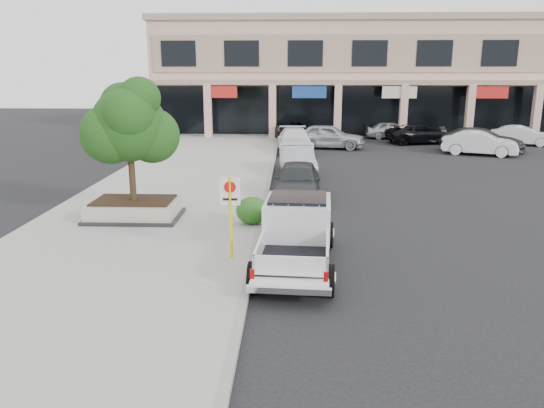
{
  "coord_description": "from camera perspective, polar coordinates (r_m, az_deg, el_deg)",
  "views": [
    {
      "loc": [
        -0.47,
        -14.21,
        5.23
      ],
      "look_at": [
        -1.07,
        1.5,
        1.24
      ],
      "focal_mm": 35.0,
      "sensor_mm": 36.0,
      "label": 1
    }
  ],
  "objects": [
    {
      "name": "pickup_truck",
      "position": [
        14.33,
        2.57,
        -3.48
      ],
      "size": [
        2.4,
        5.67,
        1.75
      ],
      "primitive_type": null,
      "rotation": [
        0.0,
        0.0,
        -0.06
      ],
      "color": "silver",
      "rests_on": "ground"
    },
    {
      "name": "curb_car_c",
      "position": [
        34.78,
        2.46,
        6.84
      ],
      "size": [
        2.46,
        5.41,
        1.54
      ],
      "primitive_type": "imported",
      "rotation": [
        0.0,
        0.0,
        0.06
      ],
      "color": "white",
      "rests_on": "ground"
    },
    {
      "name": "planter_tree",
      "position": [
        18.85,
        -14.62,
        8.25
      ],
      "size": [
        2.9,
        2.55,
        4.0
      ],
      "color": "#302512",
      "rests_on": "planter"
    },
    {
      "name": "lot_car_b",
      "position": [
        36.04,
        21.44,
        6.11
      ],
      "size": [
        4.81,
        3.06,
        1.5
      ],
      "primitive_type": "imported",
      "rotation": [
        0.0,
        0.0,
        1.22
      ],
      "color": "silver",
      "rests_on": "ground"
    },
    {
      "name": "ground",
      "position": [
        15.14,
        3.85,
        -6.0
      ],
      "size": [
        120.0,
        120.0,
        0.0
      ],
      "primitive_type": "plane",
      "color": "black",
      "rests_on": "ground"
    },
    {
      "name": "lot_car_d",
      "position": [
        40.45,
        15.77,
        7.28
      ],
      "size": [
        5.41,
        3.15,
        1.42
      ],
      "primitive_type": "imported",
      "rotation": [
        0.0,
        0.0,
        1.74
      ],
      "color": "black",
      "rests_on": "ground"
    },
    {
      "name": "strip_mall",
      "position": [
        48.88,
        12.5,
        13.34
      ],
      "size": [
        40.55,
        12.43,
        9.5
      ],
      "color": "#D09F92",
      "rests_on": "ground"
    },
    {
      "name": "lot_car_f",
      "position": [
        42.03,
        25.25,
        6.68
      ],
      "size": [
        4.43,
        2.73,
        1.38
      ],
      "primitive_type": "imported",
      "rotation": [
        0.0,
        0.0,
        1.24
      ],
      "color": "silver",
      "rests_on": "ground"
    },
    {
      "name": "curb_car_b",
      "position": [
        26.94,
        2.77,
        4.61
      ],
      "size": [
        1.96,
        4.59,
        1.47
      ],
      "primitive_type": "imported",
      "rotation": [
        0.0,
        0.0,
        0.09
      ],
      "color": "#A1A4A8",
      "rests_on": "ground"
    },
    {
      "name": "hedge",
      "position": [
        17.91,
        -2.15,
        -0.7
      ],
      "size": [
        1.1,
        0.99,
        0.93
      ],
      "primitive_type": "ellipsoid",
      "color": "#1F4F16",
      "rests_on": "sidewalk"
    },
    {
      "name": "curb_car_d",
      "position": [
        39.74,
        2.28,
        7.75
      ],
      "size": [
        3.03,
        5.66,
        1.51
      ],
      "primitive_type": "imported",
      "rotation": [
        0.0,
        0.0,
        0.1
      ],
      "color": "black",
      "rests_on": "ground"
    },
    {
      "name": "lot_car_a",
      "position": [
        36.65,
        6.08,
        7.26
      ],
      "size": [
        5.18,
        2.84,
        1.67
      ],
      "primitive_type": "imported",
      "rotation": [
        0.0,
        0.0,
        1.39
      ],
      "color": "#ADB0B6",
      "rests_on": "ground"
    },
    {
      "name": "lot_car_c",
      "position": [
        37.61,
        21.64,
        6.44
      ],
      "size": [
        5.69,
        3.2,
        1.56
      ],
      "primitive_type": "imported",
      "rotation": [
        0.0,
        0.0,
        1.37
      ],
      "color": "#2F3134",
      "rests_on": "ground"
    },
    {
      "name": "planter",
      "position": [
        19.25,
        -14.59,
        -0.54
      ],
      "size": [
        3.2,
        2.2,
        0.68
      ],
      "color": "black",
      "rests_on": "sidewalk"
    },
    {
      "name": "curb",
      "position": [
        20.88,
        -0.85,
        -0.06
      ],
      "size": [
        0.2,
        52.0,
        0.15
      ],
      "primitive_type": "cube",
      "color": "gray",
      "rests_on": "ground"
    },
    {
      "name": "lot_car_e",
      "position": [
        42.76,
        12.73,
        7.77
      ],
      "size": [
        4.01,
        1.65,
        1.36
      ],
      "primitive_type": "imported",
      "rotation": [
        0.0,
        0.0,
        1.56
      ],
      "color": "#A9ADB1",
      "rests_on": "ground"
    },
    {
      "name": "curb_car_a",
      "position": [
        21.9,
        2.77,
        2.5
      ],
      "size": [
        2.06,
        4.68,
        1.57
      ],
      "primitive_type": "imported",
      "rotation": [
        0.0,
        0.0,
        -0.05
      ],
      "color": "#2B2D2F",
      "rests_on": "ground"
    },
    {
      "name": "sidewalk",
      "position": [
        21.45,
        -11.45,
        0.04
      ],
      "size": [
        8.0,
        52.0,
        0.15
      ],
      "primitive_type": "cube",
      "color": "gray",
      "rests_on": "ground"
    },
    {
      "name": "no_parking_sign",
      "position": [
        14.45,
        -4.5,
        -0.23
      ],
      "size": [
        0.55,
        0.09,
        2.3
      ],
      "color": "yellow",
      "rests_on": "sidewalk"
    }
  ]
}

